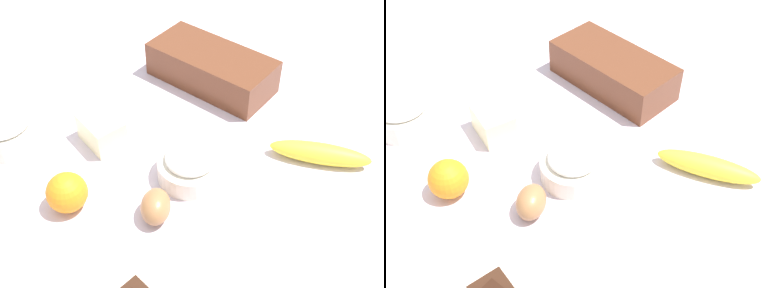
% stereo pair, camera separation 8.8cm
% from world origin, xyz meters
% --- Properties ---
extents(ground_plane, '(2.40, 2.40, 0.02)m').
position_xyz_m(ground_plane, '(0.00, 0.00, -0.01)').
color(ground_plane, silver).
extents(loaf_pan, '(0.30, 0.17, 0.08)m').
position_xyz_m(loaf_pan, '(-0.15, 0.20, 0.04)').
color(loaf_pan, brown).
rests_on(loaf_pan, ground_plane).
extents(flour_bowl, '(0.12, 0.12, 0.07)m').
position_xyz_m(flour_bowl, '(0.03, -0.03, 0.03)').
color(flour_bowl, silver).
rests_on(flour_bowl, ground_plane).
extents(sugar_bowl, '(0.13, 0.13, 0.07)m').
position_xyz_m(sugar_bowl, '(-0.29, -0.23, 0.03)').
color(sugar_bowl, silver).
rests_on(sugar_bowl, ground_plane).
extents(banana, '(0.18, 0.14, 0.04)m').
position_xyz_m(banana, '(0.17, 0.17, 0.02)').
color(banana, yellow).
rests_on(banana, ground_plane).
extents(orange_fruit, '(0.07, 0.07, 0.07)m').
position_xyz_m(orange_fruit, '(-0.06, -0.23, 0.04)').
color(orange_fruit, orange).
rests_on(orange_fruit, ground_plane).
extents(butter_block, '(0.09, 0.07, 0.06)m').
position_xyz_m(butter_block, '(-0.16, -0.10, 0.03)').
color(butter_block, '#F4EDB2').
rests_on(butter_block, ground_plane).
extents(egg_near_butter, '(0.09, 0.09, 0.05)m').
position_xyz_m(egg_near_butter, '(0.06, -0.14, 0.03)').
color(egg_near_butter, '#A26D42').
rests_on(egg_near_butter, ground_plane).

